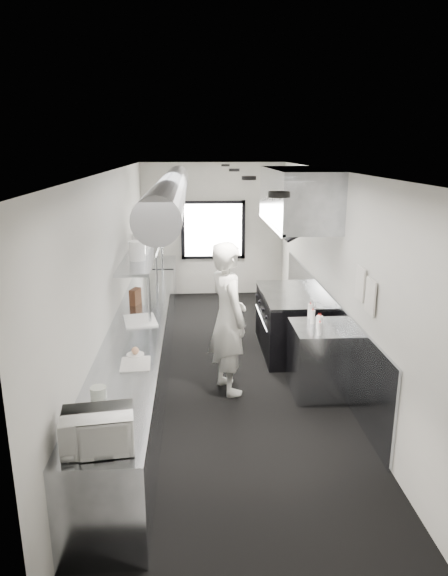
{
  "coord_description": "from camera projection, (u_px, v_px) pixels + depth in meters",
  "views": [
    {
      "loc": [
        -0.42,
        -6.62,
        3.1
      ],
      "look_at": [
        -0.02,
        -0.2,
        1.29
      ],
      "focal_mm": 31.42,
      "sensor_mm": 36.0,
      "label": 1
    }
  ],
  "objects": [
    {
      "name": "floor",
      "position": [
        225.0,
        371.0,
        7.23
      ],
      "size": [
        3.0,
        8.0,
        0.01
      ],
      "primitive_type": "cube",
      "color": "black",
      "rests_on": "ground"
    },
    {
      "name": "ceiling",
      "position": [
        225.0,
        171.0,
        6.47
      ],
      "size": [
        3.0,
        8.0,
        0.01
      ],
      "primitive_type": "cube",
      "color": "white",
      "rests_on": "wall_back"
    },
    {
      "name": "wall_back",
      "position": [
        213.0,
        230.0,
        10.69
      ],
      "size": [
        3.0,
        0.02,
        2.8
      ],
      "primitive_type": "cube",
      "color": "#B6B4AD",
      "rests_on": "floor"
    },
    {
      "name": "wall_front",
      "position": [
        267.0,
        442.0,
        3.0
      ],
      "size": [
        3.0,
        0.02,
        2.8
      ],
      "primitive_type": "cube",
      "color": "#B6B4AD",
      "rests_on": "floor"
    },
    {
      "name": "wall_left",
      "position": [
        114.0,
        278.0,
        6.76
      ],
      "size": [
        0.02,
        8.0,
        2.8
      ],
      "primitive_type": "cube",
      "color": "#B6B4AD",
      "rests_on": "floor"
    },
    {
      "name": "wall_right",
      "position": [
        333.0,
        275.0,
        6.94
      ],
      "size": [
        0.02,
        8.0,
        2.8
      ],
      "primitive_type": "cube",
      "color": "#B6B4AD",
      "rests_on": "floor"
    },
    {
      "name": "wall_cladding",
      "position": [
        323.0,
        325.0,
        7.45
      ],
      "size": [
        0.03,
        5.5,
        1.1
      ],
      "primitive_type": "cube",
      "color": "#8D949A",
      "rests_on": "wall_right"
    },
    {
      "name": "hvac_duct",
      "position": [
        172.0,
        189.0,
        6.88
      ],
      "size": [
        0.4,
        6.4,
        0.4
      ],
      "primitive_type": "cylinder",
      "rotation": [
        1.57,
        0.0,
        0.0
      ],
      "color": "gray",
      "rests_on": "ceiling"
    },
    {
      "name": "service_window",
      "position": [
        213.0,
        230.0,
        10.66
      ],
      "size": [
        1.36,
        0.05,
        1.25
      ],
      "color": "white",
      "rests_on": "wall_back"
    },
    {
      "name": "exhaust_hood",
      "position": [
        297.0,
        197.0,
        7.32
      ],
      "size": [
        0.81,
        2.2,
        0.88
      ],
      "color": "#8D949A",
      "rests_on": "ceiling"
    },
    {
      "name": "prep_counter",
      "position": [
        139.0,
        358.0,
        6.56
      ],
      "size": [
        0.7,
        6.0,
        0.9
      ],
      "primitive_type": "cube",
      "color": "#8D949A",
      "rests_on": "floor"
    },
    {
      "name": "pass_shelf",
      "position": [
        143.0,
        253.0,
        7.7
      ],
      "size": [
        0.45,
        3.0,
        0.68
      ],
      "color": "#8D949A",
      "rests_on": "prep_counter"
    },
    {
      "name": "range",
      "position": [
        289.0,
        322.0,
        7.83
      ],
      "size": [
        0.88,
        1.6,
        0.94
      ],
      "color": "black",
      "rests_on": "floor"
    },
    {
      "name": "bottle_station",
      "position": [
        317.0,
        360.0,
        6.5
      ],
      "size": [
        0.65,
        0.8,
        0.9
      ],
      "primitive_type": "cube",
      "color": "#8D949A",
      "rests_on": "floor"
    },
    {
      "name": "far_work_table",
      "position": [
        158.0,
        284.0,
        10.11
      ],
      "size": [
        0.7,
        1.2,
        0.9
      ],
      "primitive_type": "cube",
      "color": "#8D949A",
      "rests_on": "floor"
    },
    {
      "name": "notice_sheet_a",
      "position": [
        360.0,
        284.0,
        5.73
      ],
      "size": [
        0.02,
        0.28,
        0.38
      ],
      "primitive_type": "cube",
      "color": "beige",
      "rests_on": "wall_right"
    },
    {
      "name": "notice_sheet_b",
      "position": [
        370.0,
        297.0,
        5.4
      ],
      "size": [
        0.02,
        0.28,
        0.38
      ],
      "primitive_type": "cube",
      "color": "beige",
      "rests_on": "wall_right"
    },
    {
      "name": "line_cook",
      "position": [
        228.0,
        318.0,
        6.42
      ],
      "size": [
        0.69,
        0.84,
        1.99
      ],
      "primitive_type": "imported",
      "rotation": [
        0.0,
        0.0,
        1.92
      ],
      "color": "silver",
      "rests_on": "floor"
    },
    {
      "name": "microwave",
      "position": [
        98.0,
        431.0,
        3.77
      ],
      "size": [
        0.54,
        0.43,
        0.3
      ],
      "primitive_type": "imported",
      "rotation": [
        0.0,
        0.0,
        0.13
      ],
      "color": "white",
      "rests_on": "prep_counter"
    },
    {
      "name": "deli_tub_a",
      "position": [
        87.0,
        414.0,
        4.2
      ],
      "size": [
        0.15,
        0.15,
        0.1
      ],
      "primitive_type": "cylinder",
      "rotation": [
        0.0,
        0.0,
        -0.08
      ],
      "color": "#B0B7A9",
      "rests_on": "prep_counter"
    },
    {
      "name": "deli_tub_b",
      "position": [
        98.0,
        392.0,
        4.56
      ],
      "size": [
        0.15,
        0.15,
        0.11
      ],
      "primitive_type": "cylinder",
      "rotation": [
        0.0,
        0.0,
        -0.04
      ],
      "color": "#B0B7A9",
      "rests_on": "prep_counter"
    },
    {
      "name": "newspaper",
      "position": [
        136.0,
        364.0,
        5.28
      ],
      "size": [
        0.33,
        0.4,
        0.01
      ],
      "primitive_type": "cube",
      "rotation": [
        0.0,
        0.0,
        0.06
      ],
      "color": "silver",
      "rests_on": "prep_counter"
    },
    {
      "name": "small_plate",
      "position": [
        135.0,
        355.0,
        5.5
      ],
      "size": [
        0.22,
        0.22,
        0.02
      ],
      "primitive_type": "cylinder",
      "rotation": [
        0.0,
        0.0,
        -0.17
      ],
      "color": "silver",
      "rests_on": "prep_counter"
    },
    {
      "name": "pastry",
      "position": [
        135.0,
        351.0,
        5.49
      ],
      "size": [
        0.08,
        0.08,
        0.08
      ],
      "primitive_type": "sphere",
      "color": "tan",
      "rests_on": "small_plate"
    },
    {
      "name": "cutting_board",
      "position": [
        140.0,
        320.0,
        6.59
      ],
      "size": [
        0.5,
        0.61,
        0.02
      ],
      "primitive_type": "cube",
      "rotation": [
        0.0,
        0.0,
        0.2
      ],
      "color": "silver",
      "rests_on": "prep_counter"
    },
    {
      "name": "knife_block",
      "position": [
        135.0,
        297.0,
        7.27
      ],
      "size": [
        0.16,
        0.23,
        0.23
      ],
      "primitive_type": "cube",
      "rotation": [
        0.0,
        0.0,
        -0.35
      ],
      "color": "#53321D",
      "rests_on": "prep_counter"
    },
    {
      "name": "plate_stack_a",
      "position": [
        137.0,
        251.0,
        7.01
      ],
      "size": [
        0.29,
        0.29,
        0.27
      ],
      "primitive_type": "cylinder",
      "rotation": [
        0.0,
        0.0,
        0.29
      ],
      "color": "silver",
      "rests_on": "pass_shelf"
    },
    {
      "name": "plate_stack_b",
      "position": [
        140.0,
        245.0,
        7.37
      ],
      "size": [
        0.27,
        0.27,
        0.3
      ],
      "primitive_type": "cylinder",
      "rotation": [
        0.0,
        0.0,
        -0.16
      ],
      "color": "silver",
      "rests_on": "pass_shelf"
    },
    {
      "name": "plate_stack_c",
      "position": [
        143.0,
        237.0,
        7.85
      ],
      "size": [
        0.29,
        0.29,
        0.35
      ],
      "primitive_type": "cylinder",
      "rotation": [
        0.0,
        0.0,
        -0.19
      ],
      "color": "silver",
      "rests_on": "pass_shelf"
    },
    {
      "name": "plate_stack_d",
      "position": [
        146.0,
        231.0,
        8.37
      ],
      "size": [
        0.29,
        0.29,
        0.35
      ],
      "primitive_type": "cylinder",
      "rotation": [
        0.0,
        0.0,
        0.39
      ],
      "color": "silver",
      "rests_on": "pass_shelf"
    },
    {
      "name": "squeeze_bottle_a",
      "position": [
        319.0,
        329.0,
        6.08
      ],
      "size": [
        0.06,
        0.06,
        0.16
      ],
      "primitive_type": "cylinder",
      "rotation": [
        0.0,
        0.0,
        0.06
      ],
      "color": "silver",
      "rests_on": "bottle_station"
    },
    {
      "name": "squeeze_bottle_b",
      "position": [
        320.0,
        323.0,
        6.23
      ],
      "size": [
        0.08,
        0.08,
        0.19
      ],
      "primitive_type": "cylinder",
      "rotation": [
        0.0,
        0.0,
        0.22
      ],
      "color": "silver",
      "rests_on": "bottle_station"
    },
    {
      "name": "squeeze_bottle_c",
      "position": [
        318.0,
        322.0,
        6.32
      ],
      "size": [
        0.07,
        0.07,
        0.16
      ],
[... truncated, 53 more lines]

